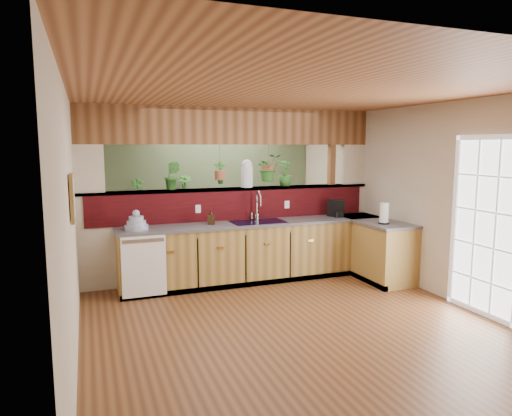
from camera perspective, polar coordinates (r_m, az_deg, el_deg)
name	(u,v)px	position (r m, az deg, el deg)	size (l,w,h in m)	color
ground	(267,302)	(6.10, 1.33, -11.66)	(4.60, 7.00, 0.01)	brown
ceiling	(267,99)	(5.78, 1.41, 13.42)	(4.60, 7.00, 0.01)	brown
wall_back	(201,183)	(9.13, -6.86, 3.12)	(4.60, 0.02, 2.60)	beige
wall_front	(500,277)	(2.92, 28.15, -7.64)	(4.60, 0.02, 2.60)	beige
wall_left	(73,213)	(5.39, -21.95, -0.58)	(0.02, 7.00, 2.60)	beige
wall_right	(414,197)	(6.99, 19.16, 1.34)	(0.02, 7.00, 2.60)	beige
pass_through_partition	(236,200)	(7.08, -2.48, 0.96)	(4.60, 0.21, 2.60)	beige
pass_through_ledge	(234,189)	(7.06, -2.72, 2.39)	(4.60, 0.21, 0.04)	brown
header_beam	(234,126)	(7.03, -2.77, 10.16)	(4.60, 0.15, 0.55)	brown
sage_backwall	(201,183)	(9.11, -6.83, 3.11)	(4.55, 0.02, 2.55)	#506343
countertop	(296,250)	(7.07, 5.04, -5.19)	(4.14, 1.52, 0.90)	olive
dishwasher	(144,266)	(6.24, -13.82, -7.06)	(0.58, 0.03, 0.82)	white
navy_sink	(258,227)	(6.86, 0.26, -2.38)	(0.82, 0.50, 0.18)	black
french_door	(485,229)	(6.07, 26.67, -2.36)	(0.06, 1.02, 2.16)	white
framed_print	(72,198)	(4.57, -21.98, 1.17)	(0.04, 0.35, 0.45)	olive
faucet	(258,204)	(6.98, 0.20, 0.45)	(0.20, 0.20, 0.45)	#B7B7B2
dish_stack	(136,224)	(6.38, -14.73, -1.91)	(0.31, 0.31, 0.28)	#96A4C2
soap_dispenser	(211,217)	(6.64, -5.62, -1.14)	(0.10, 0.10, 0.21)	#362413
coffee_maker	(336,209)	(7.44, 9.97, -0.10)	(0.15, 0.25, 0.28)	black
paper_towel	(384,214)	(6.90, 15.73, -0.68)	(0.15, 0.15, 0.33)	black
glass_jar	(247,173)	(7.10, -1.15, 4.34)	(0.19, 0.19, 0.43)	silver
ledge_plant_left	(172,176)	(6.81, -10.43, 4.02)	(0.23, 0.19, 0.42)	#286021
ledge_plant_right	(285,173)	(7.35, 3.68, 4.35)	(0.23, 0.23, 0.41)	#286021
hanging_plant_a	(220,165)	(6.97, -4.53, 5.32)	(0.21, 0.18, 0.53)	brown
hanging_plant_b	(268,156)	(7.22, 1.57, 6.49)	(0.38, 0.33, 0.55)	brown
shelving_console	(166,227)	(8.83, -11.22, -2.36)	(1.48, 0.39, 0.98)	black
shelf_plant_a	(138,190)	(8.67, -14.57, 2.16)	(0.24, 0.16, 0.46)	#286021
shelf_plant_b	(184,188)	(8.80, -8.93, 2.51)	(0.28, 0.28, 0.49)	#286021
floor_plant	(249,237)	(8.27, -0.84, -3.64)	(0.71, 0.62, 0.79)	#286021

